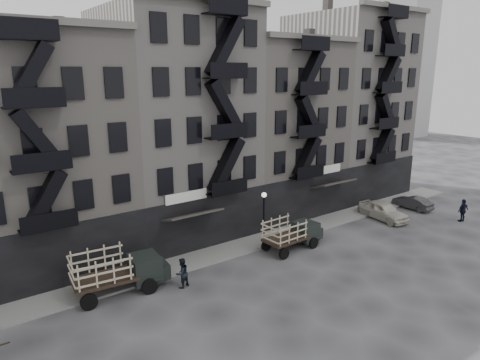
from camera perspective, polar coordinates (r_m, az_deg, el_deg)
ground at (r=28.34m, az=1.70°, el=-12.22°), size 140.00×140.00×0.00m
sidewalk at (r=31.07m, az=-2.60°, el=-9.58°), size 55.00×2.50×0.15m
building_midwest at (r=30.75m, az=-25.15°, el=3.31°), size 10.00×11.35×16.20m
building_center at (r=33.88m, az=-8.50°, el=7.15°), size 10.00×11.35×18.20m
building_mideast at (r=39.61m, az=4.54°, el=6.85°), size 10.00×11.35×16.20m
building_east at (r=46.55m, az=14.10°, el=9.46°), size 10.00×11.35×19.20m
lamp_post at (r=30.87m, az=3.19°, el=-4.34°), size 0.36×0.36×4.28m
stake_truck_west at (r=26.29m, az=-16.00°, el=-11.24°), size 5.65×2.72×2.75m
stake_truck_east at (r=31.45m, az=6.99°, el=-6.77°), size 4.92×2.19×2.43m
car_east at (r=39.51m, az=18.56°, el=-3.89°), size 2.29×4.80×1.58m
car_far at (r=43.47m, az=22.00°, el=-2.80°), size 1.30×3.72×1.22m
pedestrian_mid at (r=26.42m, az=-7.76°, el=-12.18°), size 1.06×0.91×1.86m
policeman at (r=41.57m, az=27.59°, el=-3.61°), size 1.24×0.67×2.01m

